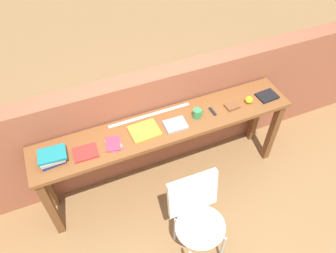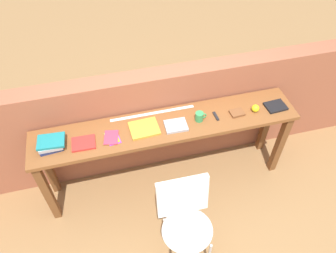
{
  "view_description": "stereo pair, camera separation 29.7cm",
  "coord_description": "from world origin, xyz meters",
  "px_view_note": "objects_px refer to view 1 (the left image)",
  "views": [
    {
      "loc": [
        -0.78,
        -1.62,
        3.08
      ],
      "look_at": [
        0.0,
        0.25,
        0.9
      ],
      "focal_mm": 35.0,
      "sensor_mm": 36.0,
      "label": 1
    },
    {
      "loc": [
        -0.5,
        -1.71,
        3.08
      ],
      "look_at": [
        0.0,
        0.25,
        0.9
      ],
      "focal_mm": 35.0,
      "sensor_mm": 36.0,
      "label": 2
    }
  ],
  "objects_px": {
    "book_stack_leftmost": "(52,157)",
    "book_open_centre": "(145,131)",
    "multitool_folded": "(213,111)",
    "chair_white_moulded": "(197,215)",
    "pamphlet_pile_colourful": "(114,144)",
    "mug": "(197,113)",
    "sports_ball_small": "(249,100)",
    "leather_journal_brown": "(232,106)",
    "book_repair_rightmost": "(267,96)",
    "magazine_cycling": "(86,153)"
  },
  "relations": [
    {
      "from": "mug",
      "to": "leather_journal_brown",
      "type": "bearing_deg",
      "value": -1.65
    },
    {
      "from": "book_stack_leftmost",
      "to": "book_open_centre",
      "type": "xyz_separation_m",
      "value": [
        0.82,
        0.01,
        -0.03
      ]
    },
    {
      "from": "magazine_cycling",
      "to": "book_repair_rightmost",
      "type": "height_order",
      "value": "book_repair_rightmost"
    },
    {
      "from": "mug",
      "to": "leather_journal_brown",
      "type": "distance_m",
      "value": 0.37
    },
    {
      "from": "book_stack_leftmost",
      "to": "pamphlet_pile_colourful",
      "type": "bearing_deg",
      "value": -2.37
    },
    {
      "from": "book_open_centre",
      "to": "book_repair_rightmost",
      "type": "xyz_separation_m",
      "value": [
        1.29,
        -0.03,
        -0.0
      ]
    },
    {
      "from": "book_stack_leftmost",
      "to": "magazine_cycling",
      "type": "relative_size",
      "value": 1.18
    },
    {
      "from": "pamphlet_pile_colourful",
      "to": "multitool_folded",
      "type": "distance_m",
      "value": 0.99
    },
    {
      "from": "pamphlet_pile_colourful",
      "to": "book_repair_rightmost",
      "type": "distance_m",
      "value": 1.59
    },
    {
      "from": "book_stack_leftmost",
      "to": "leather_journal_brown",
      "type": "height_order",
      "value": "book_stack_leftmost"
    },
    {
      "from": "multitool_folded",
      "to": "leather_journal_brown",
      "type": "xyz_separation_m",
      "value": [
        0.21,
        -0.01,
        0.0
      ]
    },
    {
      "from": "book_stack_leftmost",
      "to": "leather_journal_brown",
      "type": "distance_m",
      "value": 1.71
    },
    {
      "from": "book_stack_leftmost",
      "to": "book_open_centre",
      "type": "relative_size",
      "value": 0.92
    },
    {
      "from": "book_stack_leftmost",
      "to": "pamphlet_pile_colourful",
      "type": "distance_m",
      "value": 0.52
    },
    {
      "from": "book_stack_leftmost",
      "to": "multitool_folded",
      "type": "xyz_separation_m",
      "value": [
        1.5,
        -0.0,
        -0.04
      ]
    },
    {
      "from": "book_stack_leftmost",
      "to": "book_open_centre",
      "type": "bearing_deg",
      "value": 0.69
    },
    {
      "from": "book_stack_leftmost",
      "to": "book_open_centre",
      "type": "height_order",
      "value": "book_stack_leftmost"
    },
    {
      "from": "multitool_folded",
      "to": "leather_journal_brown",
      "type": "relative_size",
      "value": 0.85
    },
    {
      "from": "magazine_cycling",
      "to": "book_open_centre",
      "type": "bearing_deg",
      "value": 5.92
    },
    {
      "from": "multitool_folded",
      "to": "book_repair_rightmost",
      "type": "height_order",
      "value": "book_repair_rightmost"
    },
    {
      "from": "multitool_folded",
      "to": "chair_white_moulded",
      "type": "bearing_deg",
      "value": -123.79
    },
    {
      "from": "magazine_cycling",
      "to": "book_repair_rightmost",
      "type": "relative_size",
      "value": 1.04
    },
    {
      "from": "sports_ball_small",
      "to": "pamphlet_pile_colourful",
      "type": "bearing_deg",
      "value": -179.95
    },
    {
      "from": "book_stack_leftmost",
      "to": "book_repair_rightmost",
      "type": "relative_size",
      "value": 1.23
    },
    {
      "from": "book_stack_leftmost",
      "to": "magazine_cycling",
      "type": "height_order",
      "value": "book_stack_leftmost"
    },
    {
      "from": "leather_journal_brown",
      "to": "book_repair_rightmost",
      "type": "relative_size",
      "value": 0.66
    },
    {
      "from": "mug",
      "to": "book_repair_rightmost",
      "type": "bearing_deg",
      "value": -1.26
    },
    {
      "from": "chair_white_moulded",
      "to": "book_open_centre",
      "type": "distance_m",
      "value": 0.87
    },
    {
      "from": "chair_white_moulded",
      "to": "magazine_cycling",
      "type": "height_order",
      "value": "magazine_cycling"
    },
    {
      "from": "pamphlet_pile_colourful",
      "to": "mug",
      "type": "height_order",
      "value": "mug"
    },
    {
      "from": "mug",
      "to": "pamphlet_pile_colourful",
      "type": "bearing_deg",
      "value": -178.61
    },
    {
      "from": "magazine_cycling",
      "to": "sports_ball_small",
      "type": "height_order",
      "value": "sports_ball_small"
    },
    {
      "from": "magazine_cycling",
      "to": "book_stack_leftmost",
      "type": "bearing_deg",
      "value": 175.59
    },
    {
      "from": "mug",
      "to": "sports_ball_small",
      "type": "height_order",
      "value": "mug"
    },
    {
      "from": "sports_ball_small",
      "to": "book_open_centre",
      "type": "bearing_deg",
      "value": 178.41
    },
    {
      "from": "book_repair_rightmost",
      "to": "magazine_cycling",
      "type": "bearing_deg",
      "value": 176.72
    },
    {
      "from": "book_stack_leftmost",
      "to": "multitool_folded",
      "type": "bearing_deg",
      "value": -0.02
    },
    {
      "from": "sports_ball_small",
      "to": "mug",
      "type": "bearing_deg",
      "value": 178.07
    },
    {
      "from": "multitool_folded",
      "to": "book_repair_rightmost",
      "type": "xyz_separation_m",
      "value": [
        0.61,
        -0.02,
        0.0
      ]
    },
    {
      "from": "chair_white_moulded",
      "to": "magazine_cycling",
      "type": "xyz_separation_m",
      "value": [
        -0.73,
        0.73,
        0.36
      ]
    },
    {
      "from": "book_open_centre",
      "to": "book_stack_leftmost",
      "type": "bearing_deg",
      "value": 178.02
    },
    {
      "from": "magazine_cycling",
      "to": "book_open_centre",
      "type": "distance_m",
      "value": 0.55
    },
    {
      "from": "multitool_folded",
      "to": "sports_ball_small",
      "type": "height_order",
      "value": "sports_ball_small"
    },
    {
      "from": "book_open_centre",
      "to": "multitool_folded",
      "type": "height_order",
      "value": "book_open_centre"
    },
    {
      "from": "chair_white_moulded",
      "to": "book_repair_rightmost",
      "type": "xyz_separation_m",
      "value": [
        1.11,
        0.74,
        0.36
      ]
    },
    {
      "from": "book_stack_leftmost",
      "to": "mug",
      "type": "relative_size",
      "value": 2.18
    },
    {
      "from": "multitool_folded",
      "to": "book_open_centre",
      "type": "bearing_deg",
      "value": 179.14
    },
    {
      "from": "pamphlet_pile_colourful",
      "to": "sports_ball_small",
      "type": "distance_m",
      "value": 1.37
    },
    {
      "from": "chair_white_moulded",
      "to": "magazine_cycling",
      "type": "relative_size",
      "value": 4.37
    },
    {
      "from": "mug",
      "to": "sports_ball_small",
      "type": "xyz_separation_m",
      "value": [
        0.55,
        -0.02,
        -0.01
      ]
    }
  ]
}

